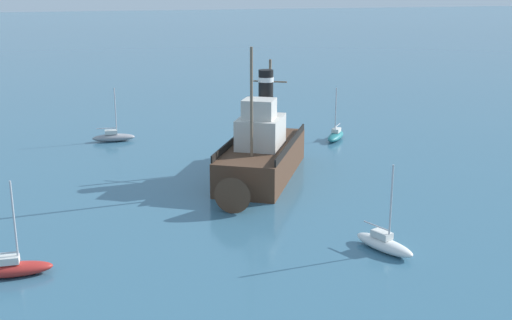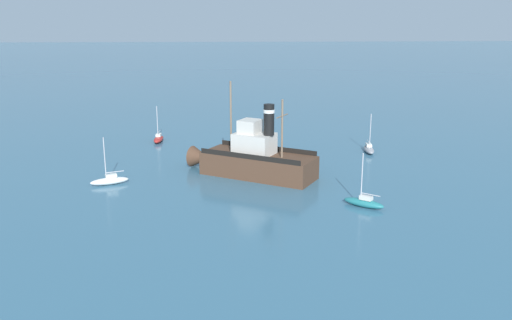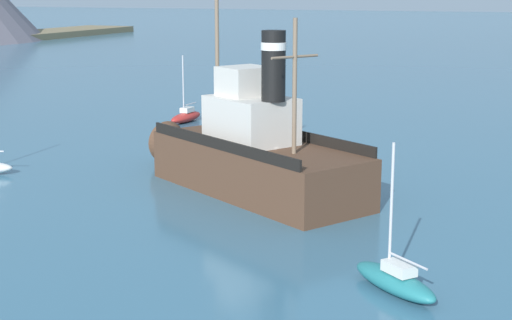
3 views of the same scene
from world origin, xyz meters
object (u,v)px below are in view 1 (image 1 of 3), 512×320
(sailboat_grey, at_px, (113,137))
(sailboat_red, at_px, (12,268))
(sailboat_teal, at_px, (336,135))
(sailboat_white, at_px, (384,243))
(old_tugboat, at_px, (260,154))

(sailboat_grey, distance_m, sailboat_red, 27.87)
(sailboat_grey, xyz_separation_m, sailboat_red, (7.30, 26.90, 0.00))
(sailboat_teal, bearing_deg, sailboat_white, 71.80)
(old_tugboat, xyz_separation_m, sailboat_teal, (-10.26, -9.38, -1.40))
(sailboat_white, bearing_deg, sailboat_red, -7.94)
(old_tugboat, relative_size, sailboat_white, 2.88)
(sailboat_white, xyz_separation_m, sailboat_teal, (-7.91, -24.04, 0.00))
(sailboat_grey, relative_size, sailboat_red, 1.00)
(old_tugboat, distance_m, sailboat_teal, 13.97)
(old_tugboat, relative_size, sailboat_grey, 2.88)
(old_tugboat, xyz_separation_m, sailboat_white, (-2.36, 14.66, -1.40))
(sailboat_grey, bearing_deg, sailboat_red, 74.82)
(sailboat_grey, distance_m, sailboat_teal, 20.35)
(old_tugboat, height_order, sailboat_grey, old_tugboat)
(old_tugboat, height_order, sailboat_white, old_tugboat)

